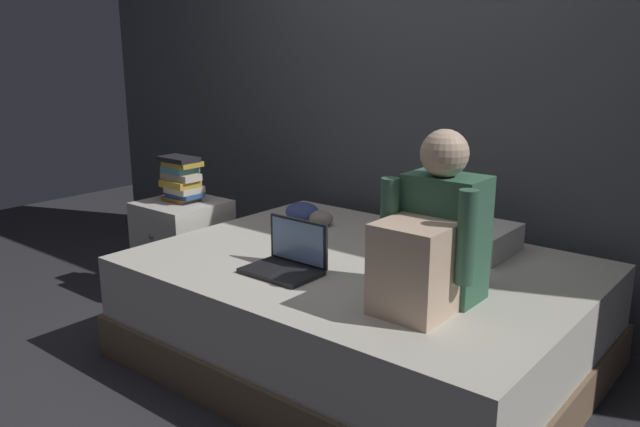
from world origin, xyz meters
TOP-DOWN VIEW (x-y plane):
  - ground_plane at (0.00, 0.00)m, footprint 8.00×8.00m
  - wall_back at (0.00, 1.20)m, footprint 5.60×0.10m
  - bed at (0.20, 0.30)m, footprint 2.00×1.50m
  - nightstand at (-1.10, 0.32)m, footprint 0.44×0.46m
  - person_sitting at (0.68, 0.07)m, footprint 0.39×0.44m
  - laptop at (0.03, -0.01)m, footprint 0.32×0.23m
  - pillow at (0.42, 0.75)m, footprint 0.56×0.36m
  - book_stack at (-1.10, 0.33)m, footprint 0.23×0.18m
  - clothes_pile at (-0.44, 0.66)m, footprint 0.33×0.22m

SIDE VIEW (x-z plane):
  - ground_plane at x=0.00m, z-range 0.00..0.00m
  - bed at x=0.20m, z-range 0.00..0.48m
  - nightstand at x=-1.10m, z-range 0.00..0.56m
  - clothes_pile at x=-0.44m, z-range 0.48..0.59m
  - laptop at x=0.03m, z-range 0.43..0.65m
  - pillow at x=0.42m, z-range 0.49..0.62m
  - book_stack at x=-1.10m, z-range 0.57..0.83m
  - person_sitting at x=0.68m, z-range 0.41..1.07m
  - wall_back at x=0.00m, z-range 0.00..2.70m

